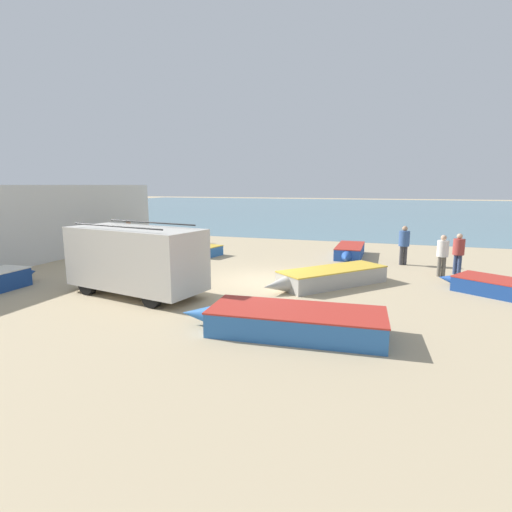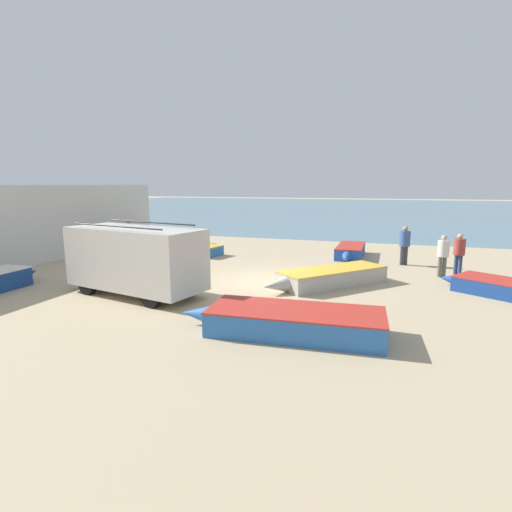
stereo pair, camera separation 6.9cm
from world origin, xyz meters
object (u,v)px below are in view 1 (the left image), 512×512
Objects in this scene: fisherman_1 at (443,252)px; fisherman_0 at (459,250)px; parked_van at (135,258)px; fishing_rowboat_5 at (290,321)px; fishing_rowboat_4 at (509,289)px; fisherman_3 at (129,235)px; fishing_rowboat_1 at (350,251)px; fishing_rowboat_2 at (329,277)px; fishing_rowboat_0 at (184,249)px; fisherman_2 at (404,242)px.

fisherman_0 is at bearing 121.82° from fisherman_1.
parked_van is 6.11m from fishing_rowboat_5.
fisherman_1 reaches higher than fishing_rowboat_4.
fisherman_3 is at bearing -41.24° from parked_van.
fisherman_1 is (-0.67, -0.62, -0.01)m from fisherman_0.
parked_van is at bearing 87.55° from fisherman_3.
fisherman_1 is (3.93, -3.39, 0.71)m from fishing_rowboat_1.
fishing_rowboat_2 is at bearing 35.41° from fishing_rowboat_4.
fishing_rowboat_4 is at bearing 52.67° from fisherman_0.
fishing_rowboat_0 is at bearing -108.46° from fisherman_1.
fishing_rowboat_2 is 2.62× the size of fisherman_0.
fisherman_1 is (4.09, 2.91, 0.70)m from fishing_rowboat_2.
fisherman_1 is at bearing 139.67° from fisherman_3.
fishing_rowboat_5 is (-0.22, -5.15, 0.00)m from fishing_rowboat_2.
fishing_rowboat_1 is 5.24m from fisherman_1.
fishing_rowboat_1 is 11.45m from fisherman_3.
fisherman_2 is at bearing -166.94° from fishing_rowboat_2.
fisherman_3 is (-10.96, -3.24, 0.80)m from fishing_rowboat_1.
fishing_rowboat_5 is at bearing 143.13° from fishing_rowboat_0.
fishing_rowboat_5 is 10.57m from fisherman_2.
fisherman_0 is at bearing -171.43° from fishing_rowboat_0.
fishing_rowboat_2 is 5.87m from fishing_rowboat_4.
fishing_rowboat_5 is at bearing 39.03° from fishing_rowboat_2.
fisherman_1 is (-1.77, 2.54, 0.74)m from fishing_rowboat_4.
fishing_rowboat_4 is 8.21m from fishing_rowboat_5.
fisherman_1 is at bearing -121.92° from fishing_rowboat_5.
fishing_rowboat_2 is 5.96m from fisherman_0.
fisherman_2 is at bearing 62.60° from fishing_rowboat_1.
fishing_rowboat_1 is at bearing 156.71° from fisherman_3.
parked_van is 6.88m from fishing_rowboat_2.
parked_van is 11.42m from fishing_rowboat_1.
fishing_rowboat_4 is at bearing 176.67° from fishing_rowboat_0.
fishing_rowboat_1 is 2.32× the size of fisherman_0.
fishing_rowboat_2 is at bearing 130.82° from fisherman_2.
parked_van is at bearing -32.53° from fishing_rowboat_1.
fisherman_2 reaches higher than fishing_rowboat_4.
fishing_rowboat_2 is 1.09× the size of fishing_rowboat_4.
fishing_rowboat_0 is at bearing -61.18° from parked_van.
fishing_rowboat_4 is 2.23× the size of fisherman_3.
fishing_rowboat_1 is 11.45m from fishing_rowboat_5.
parked_van reaches higher than fishing_rowboat_1.
fishing_rowboat_1 reaches higher than fishing_rowboat_4.
fishing_rowboat_0 is at bearing 71.63° from fisherman_2.
fishing_rowboat_1 reaches higher than fishing_rowboat_0.
fisherman_1 is at bearing -166.87° from fisherman_2.
fishing_rowboat_4 is 2.41× the size of fisherman_0.
parked_van is at bearing 112.94° from fisherman_2.
fisherman_2 reaches higher than fisherman_1.
parked_van is 1.06× the size of fishing_rowboat_0.
parked_van is 2.79× the size of fisherman_3.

